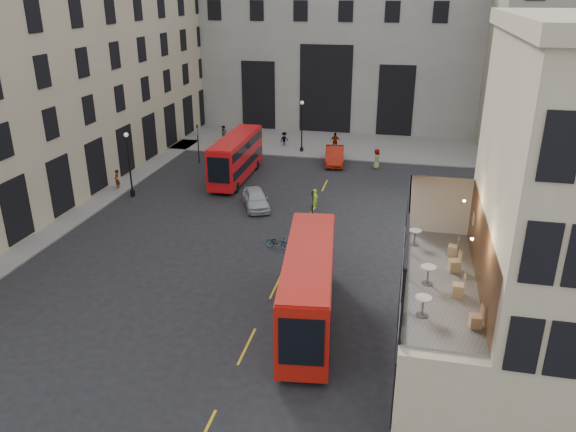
% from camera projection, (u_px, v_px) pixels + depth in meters
% --- Properties ---
extents(ground, '(140.00, 140.00, 0.00)m').
position_uv_depth(ground, '(288.00, 352.00, 26.43)').
color(ground, black).
rests_on(ground, ground).
extents(host_building_main, '(7.26, 11.40, 15.10)m').
position_uv_depth(host_building_main, '(541.00, 216.00, 21.51)').
color(host_building_main, '#BDAC8E').
rests_on(host_building_main, ground).
extents(host_frontage, '(3.00, 11.00, 4.50)m').
position_uv_depth(host_frontage, '(434.00, 328.00, 24.29)').
color(host_frontage, '#BDAC8E').
rests_on(host_frontage, ground).
extents(cafe_floor, '(3.00, 10.00, 0.10)m').
position_uv_depth(cafe_floor, '(439.00, 281.00, 23.42)').
color(cafe_floor, slate).
rests_on(cafe_floor, host_frontage).
extents(building_left, '(14.60, 50.60, 22.00)m').
position_uv_depth(building_left, '(17.00, 47.00, 45.56)').
color(building_left, '#BDAC8E').
rests_on(building_left, ground).
extents(gateway, '(35.00, 10.60, 18.00)m').
position_uv_depth(gateway, '(333.00, 46.00, 67.26)').
color(gateway, '#9C9A91').
rests_on(gateway, ground).
extents(building_right, '(16.60, 18.60, 20.00)m').
position_uv_depth(building_right, '(576.00, 48.00, 54.67)').
color(building_right, gray).
rests_on(building_right, ground).
extents(pavement_far, '(40.00, 12.00, 0.12)m').
position_uv_depth(pavement_far, '(309.00, 142.00, 61.95)').
color(pavement_far, slate).
rests_on(pavement_far, ground).
extents(pavement_left, '(8.00, 48.00, 0.12)m').
position_uv_depth(pavement_left, '(33.00, 218.00, 41.62)').
color(pavement_left, slate).
rests_on(pavement_left, ground).
extents(traffic_light_near, '(0.16, 0.20, 3.80)m').
position_uv_depth(traffic_light_near, '(312.00, 210.00, 36.56)').
color(traffic_light_near, black).
rests_on(traffic_light_near, ground).
extents(traffic_light_far, '(0.16, 0.20, 3.80)m').
position_uv_depth(traffic_light_far, '(198.00, 139.00, 53.80)').
color(traffic_light_far, black).
rests_on(traffic_light_far, ground).
extents(street_lamp_a, '(0.36, 0.36, 5.33)m').
position_uv_depth(street_lamp_a, '(130.00, 168.00, 45.17)').
color(street_lamp_a, black).
rests_on(street_lamp_a, ground).
extents(street_lamp_b, '(0.36, 0.36, 5.33)m').
position_uv_depth(street_lamp_b, '(302.00, 130.00, 57.45)').
color(street_lamp_b, black).
rests_on(street_lamp_b, ground).
extents(bus_near, '(3.55, 10.41, 4.07)m').
position_uv_depth(bus_near, '(309.00, 284.00, 27.77)').
color(bus_near, '#A4130B').
rests_on(bus_near, ground).
extents(bus_far, '(2.31, 9.75, 3.88)m').
position_uv_depth(bus_far, '(236.00, 155.00, 49.41)').
color(bus_far, red).
rests_on(bus_far, ground).
extents(car_a, '(3.32, 4.60, 1.46)m').
position_uv_depth(car_a, '(256.00, 199.00, 43.41)').
color(car_a, '#AAADB3').
rests_on(car_a, ground).
extents(car_b, '(2.37, 5.16, 1.64)m').
position_uv_depth(car_b, '(334.00, 155.00, 54.27)').
color(car_b, '#9B1809').
rests_on(car_b, ground).
extents(car_c, '(3.60, 5.34, 1.44)m').
position_uv_depth(car_c, '(230.00, 153.00, 55.47)').
color(car_c, black).
rests_on(car_c, ground).
extents(bicycle, '(1.69, 0.80, 0.85)m').
position_uv_depth(bicycle, '(277.00, 243.00, 36.70)').
color(bicycle, gray).
rests_on(bicycle, ground).
extents(cyclist, '(0.46, 0.62, 1.55)m').
position_uv_depth(cyclist, '(315.00, 199.00, 43.27)').
color(cyclist, '#C4F619').
rests_on(cyclist, ground).
extents(pedestrian_a, '(1.01, 0.83, 1.93)m').
position_uv_depth(pedestrian_a, '(224.00, 134.00, 61.41)').
color(pedestrian_a, gray).
rests_on(pedestrian_a, ground).
extents(pedestrian_b, '(1.12, 1.16, 1.58)m').
position_uv_depth(pedestrian_b, '(284.00, 139.00, 60.11)').
color(pedestrian_b, gray).
rests_on(pedestrian_b, ground).
extents(pedestrian_c, '(1.15, 0.61, 1.88)m').
position_uv_depth(pedestrian_c, '(335.00, 141.00, 58.73)').
color(pedestrian_c, gray).
rests_on(pedestrian_c, ground).
extents(pedestrian_d, '(0.84, 1.06, 1.89)m').
position_uv_depth(pedestrian_d, '(377.00, 159.00, 52.73)').
color(pedestrian_d, gray).
rests_on(pedestrian_d, ground).
extents(pedestrian_e, '(0.56, 0.71, 1.72)m').
position_uv_depth(pedestrian_e, '(117.00, 180.00, 47.29)').
color(pedestrian_e, gray).
rests_on(pedestrian_e, ground).
extents(cafe_table_near, '(0.63, 0.63, 0.78)m').
position_uv_depth(cafe_table_near, '(423.00, 303.00, 20.66)').
color(cafe_table_near, white).
rests_on(cafe_table_near, cafe_floor).
extents(cafe_table_mid, '(0.64, 0.64, 0.80)m').
position_uv_depth(cafe_table_mid, '(428.00, 272.00, 22.88)').
color(cafe_table_mid, white).
rests_on(cafe_table_mid, cafe_floor).
extents(cafe_table_far, '(0.59, 0.59, 0.74)m').
position_uv_depth(cafe_table_far, '(415.00, 235.00, 26.43)').
color(cafe_table_far, beige).
rests_on(cafe_table_far, cafe_floor).
extents(cafe_chair_a, '(0.46, 0.46, 0.84)m').
position_uv_depth(cafe_chair_a, '(476.00, 320.00, 20.09)').
color(cafe_chair_a, tan).
rests_on(cafe_chair_a, cafe_floor).
extents(cafe_chair_b, '(0.47, 0.47, 0.92)m').
position_uv_depth(cafe_chair_b, '(458.00, 289.00, 22.11)').
color(cafe_chair_b, tan).
rests_on(cafe_chair_b, cafe_floor).
extents(cafe_chair_c, '(0.53, 0.53, 0.91)m').
position_uv_depth(cafe_chair_c, '(455.00, 265.00, 24.06)').
color(cafe_chair_c, tan).
rests_on(cafe_chair_c, cafe_floor).
extents(cafe_chair_d, '(0.51, 0.51, 0.89)m').
position_uv_depth(cafe_chair_d, '(453.00, 250.00, 25.44)').
color(cafe_chair_d, tan).
rests_on(cafe_chair_d, cafe_floor).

